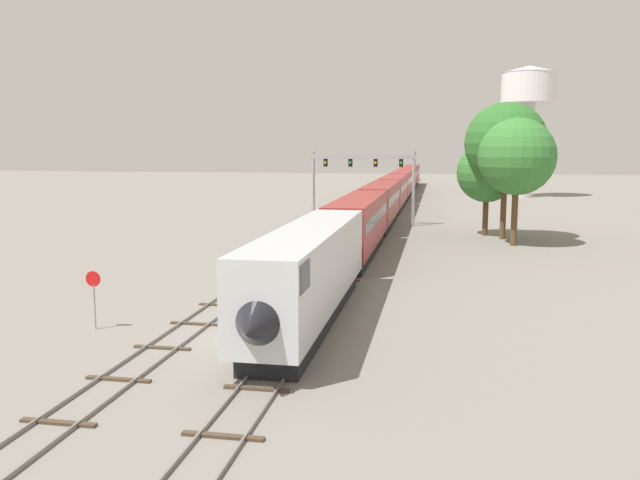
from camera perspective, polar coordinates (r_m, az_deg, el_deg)
ground_plane at (r=30.42m, az=-5.99°, el=-8.70°), size 400.00×400.00×0.00m
track_main at (r=88.58m, az=6.22°, el=2.39°), size 2.60×200.00×0.16m
track_near at (r=69.49m, az=0.49°, el=0.88°), size 2.60×160.00×0.16m
passenger_train at (r=93.59m, az=6.48°, el=4.25°), size 3.04×143.04×4.80m
signal_gantry at (r=74.50m, az=3.77°, el=6.02°), size 12.10×0.49×8.38m
water_tower at (r=122.89m, az=17.77°, el=11.97°), size 9.51×9.51×23.05m
stop_sign at (r=33.36m, az=-19.20°, el=-4.29°), size 0.76×0.08×2.88m
trackside_tree_left at (r=60.80m, az=16.86°, el=6.98°), size 6.87×6.87×11.43m
trackside_tree_mid at (r=67.31m, az=14.41°, el=5.73°), size 5.96×5.96×9.31m
trackside_tree_right at (r=65.00m, az=15.98°, el=8.12°), size 7.80×7.80×13.09m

